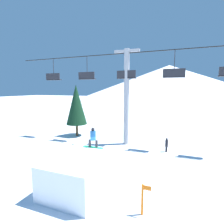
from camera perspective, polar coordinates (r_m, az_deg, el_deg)
The scene contains 8 objects.
ground_plane at distance 10.92m, azimuth -8.26°, elevation -22.13°, with size 220.00×220.00×0.00m, color white.
mountain_ridge at distance 85.14m, azimuth 17.99°, elevation 8.97°, with size 87.00×87.00×16.02m.
snow_ramp at distance 10.12m, azimuth -10.51°, elevation -18.91°, with size 2.83×3.78×1.80m.
snowboarder at distance 10.86m, azimuth -6.21°, elevation -8.32°, with size 1.33×0.34×1.26m.
chairlift at distance 16.72m, azimuth 4.74°, elevation 7.57°, with size 24.66×0.51×9.07m.
pine_tree_near at distance 20.28m, azimuth -11.57°, elevation 2.38°, with size 2.35×2.35×5.88m.
trail_marker at distance 8.42m, azimuth 9.99°, elevation -26.07°, with size 0.41×0.10×1.39m.
distant_skier at distance 15.95m, azimuth 17.38°, elevation -10.03°, with size 0.24×0.24×1.23m.
Camera 1 is at (4.71, -8.24, 5.40)m, focal length 28.00 mm.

